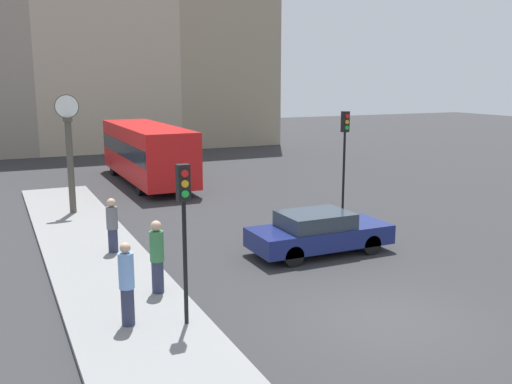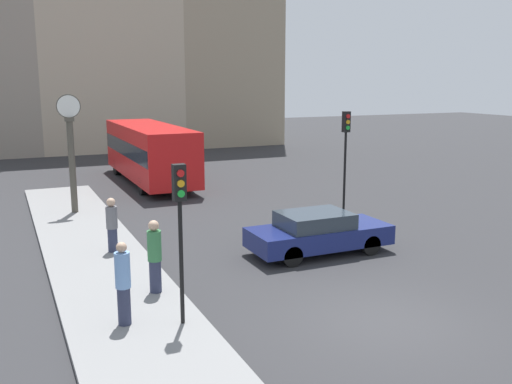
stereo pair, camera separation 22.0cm
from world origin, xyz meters
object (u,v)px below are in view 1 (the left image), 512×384
(pedestrian_grey_jacket, at_px, (112,225))
(pedestrian_blue_stripe, at_px, (127,284))
(sedan_car, at_px, (319,232))
(street_clock, at_px, (70,151))
(bus_distant, at_px, (147,150))
(traffic_light_far, at_px, (345,143))
(traffic_light_near, at_px, (184,211))
(pedestrian_green_hoodie, at_px, (157,256))

(pedestrian_grey_jacket, bearing_deg, pedestrian_blue_stripe, -97.96)
(sedan_car, height_order, street_clock, street_clock)
(sedan_car, relative_size, pedestrian_grey_jacket, 2.63)
(bus_distant, xyz_separation_m, street_clock, (-4.47, -5.90, 0.86))
(bus_distant, relative_size, traffic_light_far, 2.40)
(pedestrian_grey_jacket, bearing_deg, traffic_light_near, -86.13)
(pedestrian_grey_jacket, xyz_separation_m, pedestrian_green_hoodie, (0.33, -3.79, 0.08))
(sedan_car, relative_size, bus_distant, 0.44)
(pedestrian_grey_jacket, bearing_deg, street_clock, 93.76)
(pedestrian_blue_stripe, bearing_deg, sedan_car, 24.88)
(pedestrian_green_hoodie, bearing_deg, pedestrian_grey_jacket, 94.95)
(traffic_light_far, bearing_deg, bus_distant, 113.38)
(sedan_car, relative_size, traffic_light_near, 1.27)
(street_clock, distance_m, pedestrian_grey_jacket, 6.09)
(pedestrian_blue_stripe, distance_m, pedestrian_green_hoodie, 1.90)
(bus_distant, height_order, pedestrian_blue_stripe, bus_distant)
(sedan_car, xyz_separation_m, bus_distant, (-1.67, 14.12, 1.01))
(pedestrian_blue_stripe, relative_size, pedestrian_green_hoodie, 1.00)
(street_clock, bearing_deg, bus_distant, 52.85)
(pedestrian_grey_jacket, height_order, pedestrian_green_hoodie, pedestrian_green_hoodie)
(pedestrian_blue_stripe, xyz_separation_m, pedestrian_green_hoodie, (1.08, 1.57, 0.00))
(traffic_light_far, height_order, street_clock, street_clock)
(traffic_light_near, distance_m, pedestrian_green_hoodie, 2.54)
(sedan_car, relative_size, traffic_light_far, 1.06)
(street_clock, bearing_deg, pedestrian_green_hoodie, -85.77)
(traffic_light_far, xyz_separation_m, street_clock, (-9.17, 4.97, -0.38))
(traffic_light_far, distance_m, pedestrian_blue_stripe, 11.56)
(bus_distant, distance_m, traffic_light_far, 11.91)
(traffic_light_near, bearing_deg, street_clock, 93.82)
(sedan_car, height_order, pedestrian_green_hoodie, pedestrian_green_hoodie)
(bus_distant, bearing_deg, pedestrian_blue_stripe, -105.75)
(street_clock, relative_size, pedestrian_blue_stripe, 2.51)
(traffic_light_near, distance_m, street_clock, 11.71)
(bus_distant, height_order, traffic_light_near, traffic_light_near)
(sedan_car, height_order, traffic_light_far, traffic_light_far)
(pedestrian_blue_stripe, bearing_deg, traffic_light_near, -21.31)
(pedestrian_green_hoodie, bearing_deg, bus_distant, 76.44)
(pedestrian_blue_stripe, bearing_deg, traffic_light_far, 33.31)
(sedan_car, bearing_deg, traffic_light_near, -147.15)
(traffic_light_far, bearing_deg, pedestrian_green_hoodie, -150.96)
(sedan_car, xyz_separation_m, traffic_light_near, (-5.36, -3.46, 1.94))
(pedestrian_grey_jacket, bearing_deg, pedestrian_green_hoodie, -85.05)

